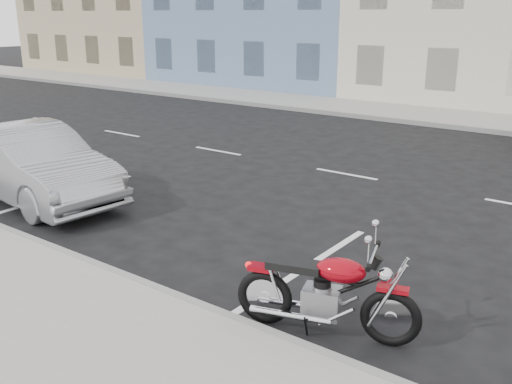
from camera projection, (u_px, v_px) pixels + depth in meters
ground at (428, 189)px, 12.38m from camera, size 120.00×120.00×0.00m
sidewalk_far at (385, 111)px, 21.86m from camera, size 80.00×3.40×0.15m
curb_far at (365, 117)px, 20.56m from camera, size 80.00×0.12×0.16m
motorcycle at (394, 306)px, 6.39m from camera, size 2.14×0.94×1.10m
sedan_silver at (32, 164)px, 11.45m from camera, size 4.73×2.06×1.51m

